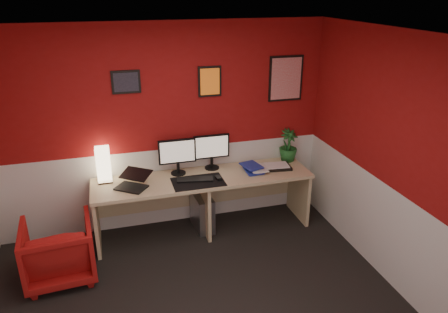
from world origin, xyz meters
TOP-DOWN VIEW (x-y plane):
  - ceiling at (0.00, 0.00)m, footprint 4.00×3.50m
  - wall_back at (0.00, 1.75)m, footprint 4.00×0.01m
  - wall_right at (2.00, 0.00)m, footprint 0.01×3.50m
  - wainscot_back at (0.00, 1.75)m, footprint 4.00×0.01m
  - wainscot_right at (2.00, 0.00)m, footprint 0.01×3.50m
  - desk at (0.40, 1.41)m, footprint 2.60×0.65m
  - shoji_lamp at (-0.72, 1.60)m, footprint 0.16×0.16m
  - laptop at (-0.45, 1.33)m, footprint 0.40×0.38m
  - monitor_left at (0.13, 1.58)m, footprint 0.45×0.06m
  - monitor_right at (0.56, 1.63)m, footprint 0.45×0.06m
  - desk_mat at (0.31, 1.29)m, footprint 0.60×0.38m
  - keyboard at (0.29, 1.34)m, footprint 0.44×0.21m
  - mouse at (0.56, 1.29)m, footprint 0.07×0.11m
  - book_bottom at (0.93, 1.39)m, footprint 0.21×0.28m
  - book_middle at (0.99, 1.40)m, footprint 0.23×0.29m
  - book_top at (0.91, 1.40)m, footprint 0.26×0.31m
  - zen_tray at (1.34, 1.42)m, footprint 0.37×0.29m
  - potted_plant at (1.57, 1.60)m, footprint 0.28×0.28m
  - pc_tower at (0.39, 1.47)m, footprint 0.23×0.46m
  - armchair at (-1.25, 0.93)m, footprint 0.73×0.75m
  - art_left at (-0.39, 1.74)m, footprint 0.32×0.02m
  - art_center at (0.58, 1.74)m, footprint 0.28×0.02m
  - art_right at (1.55, 1.74)m, footprint 0.44×0.02m

SIDE VIEW (x-z plane):
  - pc_tower at x=0.39m, z-range 0.00..0.45m
  - armchair at x=-1.25m, z-range 0.00..0.64m
  - desk at x=0.40m, z-range 0.00..0.73m
  - wainscot_back at x=0.00m, z-range 0.00..1.00m
  - wainscot_right at x=2.00m, z-range 0.00..1.00m
  - desk_mat at x=0.31m, z-range 0.73..0.74m
  - book_bottom at x=0.93m, z-range 0.73..0.76m
  - keyboard at x=0.29m, z-range 0.74..0.75m
  - zen_tray at x=1.34m, z-range 0.73..0.76m
  - mouse at x=0.56m, z-range 0.74..0.77m
  - book_middle at x=0.99m, z-range 0.76..0.78m
  - book_top at x=0.91m, z-range 0.78..0.81m
  - laptop at x=-0.45m, z-range 0.73..0.95m
  - shoji_lamp at x=-0.72m, z-range 0.73..1.13m
  - potted_plant at x=1.57m, z-range 0.73..1.15m
  - monitor_left at x=0.13m, z-range 0.73..1.31m
  - monitor_right at x=0.56m, z-range 0.73..1.31m
  - wall_back at x=0.00m, z-range 0.00..2.50m
  - wall_right at x=2.00m, z-range 0.00..2.50m
  - art_right at x=1.55m, z-range 1.50..2.06m
  - art_center at x=0.58m, z-range 1.62..1.98m
  - art_left at x=-0.39m, z-range 1.72..1.98m
  - ceiling at x=0.00m, z-range 2.50..2.50m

